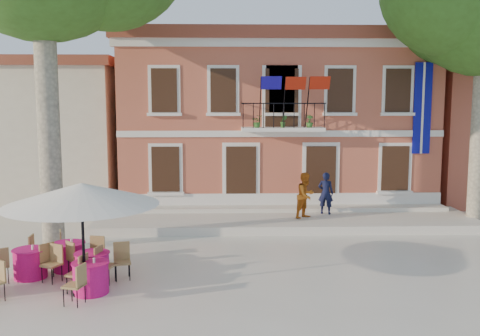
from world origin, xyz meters
name	(u,v)px	position (x,y,z in m)	size (l,w,h in m)	color
ground	(234,259)	(0.00, 0.00, 0.00)	(90.00, 90.00, 0.00)	beige
main_building	(272,118)	(2.00, 9.99, 3.78)	(13.50, 9.59, 7.50)	#B35940
neighbor_west	(33,129)	(-9.50, 11.00, 3.22)	(9.40, 9.40, 6.40)	beige
terrace	(285,220)	(2.00, 4.40, 0.15)	(14.00, 3.40, 0.30)	silver
patio_umbrella	(81,194)	(-3.63, -2.68, 2.43)	(3.63, 3.63, 2.70)	black
pedestrian_navy	(326,193)	(3.59, 4.82, 1.10)	(0.59, 0.38, 1.61)	black
pedestrian_orange	(306,195)	(2.72, 4.13, 1.15)	(0.82, 0.64, 1.69)	#CA6417
cafe_table_0	(92,266)	(-3.65, -1.83, 0.43)	(1.80, 1.81, 0.95)	#DB1477
cafe_table_1	(69,255)	(-4.52, -0.85, 0.43)	(1.78, 1.83, 0.95)	#DB1477
cafe_table_3	(30,262)	(-5.36, -1.44, 0.43)	(1.87, 1.66, 0.95)	#DB1477
cafe_table_4	(91,276)	(-3.49, -2.63, 0.42)	(0.91, 1.96, 0.95)	#DB1477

